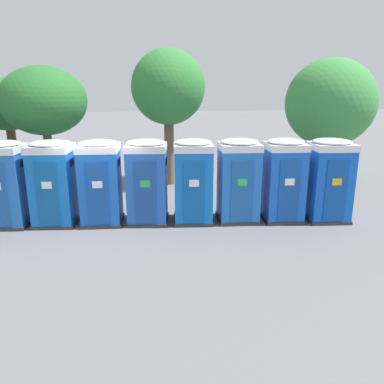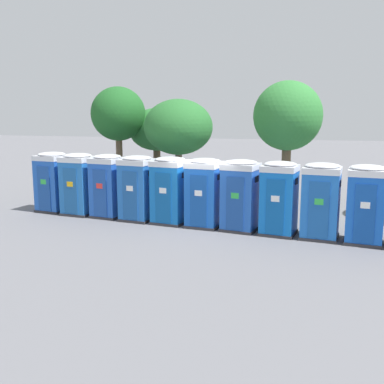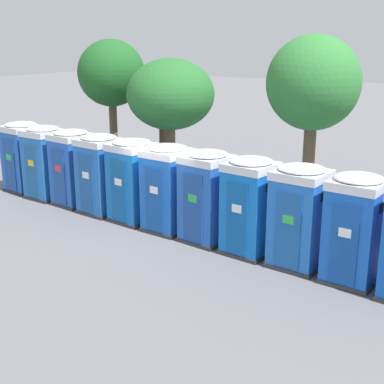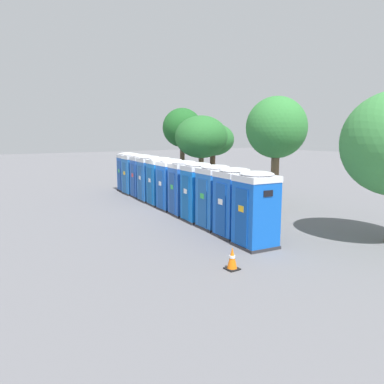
{
  "view_description": "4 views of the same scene",
  "coord_description": "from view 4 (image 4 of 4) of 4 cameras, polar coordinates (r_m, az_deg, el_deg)",
  "views": [
    {
      "loc": [
        0.82,
        -11.33,
        3.95
      ],
      "look_at": [
        2.69,
        -0.53,
        0.93
      ],
      "focal_mm": 35.0,
      "sensor_mm": 36.0,
      "label": 1
    },
    {
      "loc": [
        4.07,
        -15.86,
        4.1
      ],
      "look_at": [
        -0.49,
        -0.16,
        1.27
      ],
      "focal_mm": 42.0,
      "sensor_mm": 36.0,
      "label": 2
    },
    {
      "loc": [
        8.25,
        -12.37,
        5.35
      ],
      "look_at": [
        0.88,
        -0.32,
        1.32
      ],
      "focal_mm": 50.0,
      "sensor_mm": 36.0,
      "label": 3
    },
    {
      "loc": [
        15.64,
        -9.58,
        3.74
      ],
      "look_at": [
        2.22,
        -0.47,
        1.2
      ],
      "focal_mm": 35.0,
      "sensor_mm": 36.0,
      "label": 4
    }
  ],
  "objects": [
    {
      "name": "portapotty_7",
      "position": [
        15.97,
        0.89,
        0.03
      ],
      "size": [
        1.31,
        1.34,
        2.54
      ],
      "color": "#2D2D33",
      "rests_on": "ground"
    },
    {
      "name": "portapotty_10",
      "position": [
        12.48,
        9.69,
        -2.59
      ],
      "size": [
        1.36,
        1.32,
        2.54
      ],
      "color": "#2D2D33",
      "rests_on": "ground"
    },
    {
      "name": "street_tree_4",
      "position": [
        19.1,
        12.74,
        9.44
      ],
      "size": [
        2.99,
        2.99,
        5.55
      ],
      "color": "brown",
      "rests_on": "ground"
    },
    {
      "name": "portapotty_5",
      "position": [
        18.42,
        -3.21,
        1.21
      ],
      "size": [
        1.3,
        1.3,
        2.54
      ],
      "color": "#2D2D33",
      "rests_on": "ground"
    },
    {
      "name": "traffic_cone",
      "position": [
        10.58,
        6.15,
        -10.07
      ],
      "size": [
        0.36,
        0.36,
        0.64
      ],
      "color": "black",
      "rests_on": "ground"
    },
    {
      "name": "street_tree_3",
      "position": [
        24.88,
        -1.5,
        9.67
      ],
      "size": [
        2.57,
        2.57,
        5.4
      ],
      "color": "brown",
      "rests_on": "ground"
    },
    {
      "name": "street_tree_1",
      "position": [
        21.76,
        1.42,
        8.33
      ],
      "size": [
        3.03,
        3.03,
        4.77
      ],
      "color": "brown",
      "rests_on": "ground"
    },
    {
      "name": "ground_plane",
      "position": [
        18.72,
        -2.62,
        -2.65
      ],
      "size": [
        120.0,
        120.0,
        0.0
      ],
      "primitive_type": "plane",
      "color": "slate"
    },
    {
      "name": "street_tree_2",
      "position": [
        24.62,
        3.19,
        7.9
      ],
      "size": [
        2.77,
        2.77,
        4.42
      ],
      "color": "brown",
      "rests_on": "ground"
    },
    {
      "name": "portapotty_8",
      "position": [
        14.79,
        3.52,
        -0.69
      ],
      "size": [
        1.33,
        1.31,
        2.54
      ],
      "color": "#2D2D33",
      "rests_on": "ground"
    },
    {
      "name": "portapotty_4",
      "position": [
        19.68,
        -4.88,
        1.68
      ],
      "size": [
        1.36,
        1.34,
        2.54
      ],
      "color": "#2D2D33",
      "rests_on": "ground"
    },
    {
      "name": "portapotty_3",
      "position": [
        20.94,
        -6.44,
        2.09
      ],
      "size": [
        1.33,
        1.33,
        2.54
      ],
      "color": "#2D2D33",
      "rests_on": "ground"
    },
    {
      "name": "portapotty_2",
      "position": [
        22.24,
        -7.61,
        2.46
      ],
      "size": [
        1.3,
        1.33,
        2.54
      ],
      "color": "#2D2D33",
      "rests_on": "ground"
    },
    {
      "name": "portapotty_0",
      "position": [
        24.85,
        -9.76,
        3.08
      ],
      "size": [
        1.35,
        1.34,
        2.54
      ],
      "color": "#2D2D33",
      "rests_on": "ground"
    },
    {
      "name": "portapotty_1",
      "position": [
        23.52,
        -8.92,
        2.78
      ],
      "size": [
        1.29,
        1.29,
        2.54
      ],
      "color": "#2D2D33",
      "rests_on": "ground"
    },
    {
      "name": "portapotty_9",
      "position": [
        13.63,
        6.42,
        -1.55
      ],
      "size": [
        1.27,
        1.3,
        2.54
      ],
      "color": "#2D2D33",
      "rests_on": "ground"
    },
    {
      "name": "portapotty_6",
      "position": [
        17.19,
        -1.26,
        0.66
      ],
      "size": [
        1.37,
        1.37,
        2.54
      ],
      "color": "#2D2D33",
      "rests_on": "ground"
    }
  ]
}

